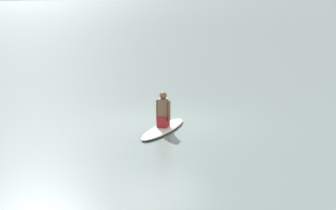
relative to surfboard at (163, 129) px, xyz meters
name	(u,v)px	position (x,y,z in m)	size (l,w,h in m)	color
ground_plane	(165,122)	(0.89, -0.54, -0.06)	(400.00, 400.00, 0.00)	slate
surfboard	(163,129)	(0.00, 0.00, 0.00)	(2.66, 0.63, 0.12)	silver
person_paddler	(163,111)	(0.00, 0.00, 0.53)	(0.43, 0.44, 1.04)	#A51E23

